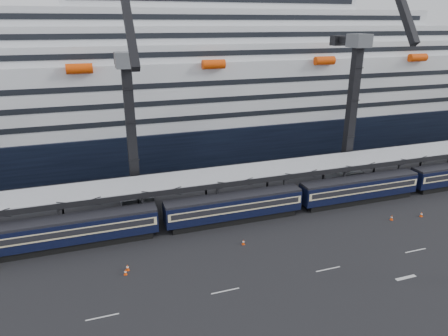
# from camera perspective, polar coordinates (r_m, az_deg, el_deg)

# --- Properties ---
(ground) EXTENTS (260.00, 260.00, 0.00)m
(ground) POSITION_cam_1_polar(r_m,az_deg,el_deg) (50.60, 14.14, -11.00)
(ground) COLOR black
(ground) RESTS_ON ground
(lane_markings) EXTENTS (111.00, 4.27, 0.02)m
(lane_markings) POSITION_cam_1_polar(r_m,az_deg,el_deg) (51.80, 25.10, -11.65)
(lane_markings) COLOR beige
(lane_markings) RESTS_ON ground
(train) EXTENTS (133.05, 3.00, 4.05)m
(train) POSITION_cam_1_polar(r_m,az_deg,el_deg) (55.33, 4.73, -5.02)
(train) COLOR black
(train) RESTS_ON ground
(canopy) EXTENTS (130.00, 6.25, 5.53)m
(canopy) POSITION_cam_1_polar(r_m,az_deg,el_deg) (59.34, 7.44, -0.16)
(canopy) COLOR #9A9CA2
(canopy) RESTS_ON ground
(cruise_ship) EXTENTS (214.09, 28.84, 34.00)m
(cruise_ship) POSITION_cam_1_polar(r_m,az_deg,el_deg) (86.29, -2.37, 11.22)
(cruise_ship) COLOR black
(cruise_ship) RESTS_ON ground
(crane_dark_near) EXTENTS (4.50, 17.75, 35.08)m
(crane_dark_near) POSITION_cam_1_polar(r_m,az_deg,el_deg) (56.39, -13.12, 5.51)
(crane_dark_near) COLOR #4F5257
(crane_dark_near) RESTS_ON ground
(crane_dark_mid) EXTENTS (4.50, 18.24, 39.64)m
(crane_dark_mid) POSITION_cam_1_polar(r_m,az_deg,el_deg) (67.80, 18.05, 8.69)
(crane_dark_mid) COLOR #4F5257
(crane_dark_mid) RESTS_ON ground
(traffic_cone_b) EXTENTS (0.34, 0.34, 0.67)m
(traffic_cone_b) POSITION_cam_1_polar(r_m,az_deg,el_deg) (45.65, -13.91, -14.22)
(traffic_cone_b) COLOR #E94307
(traffic_cone_b) RESTS_ON ground
(traffic_cone_c) EXTENTS (0.38, 0.38, 0.76)m
(traffic_cone_c) POSITION_cam_1_polar(r_m,az_deg,el_deg) (46.27, -13.63, -13.62)
(traffic_cone_c) COLOR #E94307
(traffic_cone_c) RESTS_ON ground
(traffic_cone_d) EXTENTS (0.35, 0.35, 0.70)m
(traffic_cone_d) POSITION_cam_1_polar(r_m,az_deg,el_deg) (49.71, 2.79, -10.50)
(traffic_cone_d) COLOR #E94307
(traffic_cone_d) RESTS_ON ground
(traffic_cone_e) EXTENTS (0.38, 0.38, 0.77)m
(traffic_cone_e) POSITION_cam_1_polar(r_m,az_deg,el_deg) (59.92, 22.83, -6.52)
(traffic_cone_e) COLOR #E94307
(traffic_cone_e) RESTS_ON ground
(traffic_cone_f) EXTENTS (0.38, 0.38, 0.76)m
(traffic_cone_f) POSITION_cam_1_polar(r_m,az_deg,el_deg) (62.63, 26.37, -5.93)
(traffic_cone_f) COLOR #E94307
(traffic_cone_f) RESTS_ON ground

